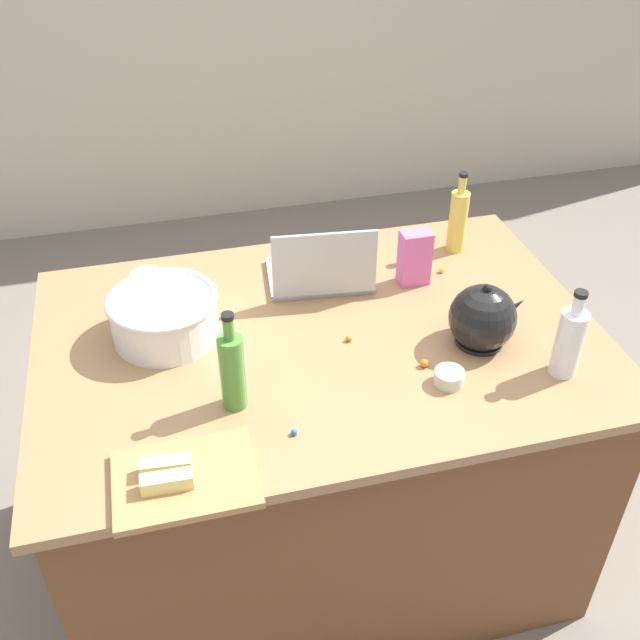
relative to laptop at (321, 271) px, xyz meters
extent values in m
plane|color=slate|center=(-0.06, -0.24, -0.95)|extent=(12.00, 12.00, 0.00)
cube|color=brown|center=(-0.06, -0.24, -0.51)|extent=(1.47, 0.98, 0.87)
cube|color=#9E754C|center=(-0.06, -0.24, -0.06)|extent=(1.53, 1.04, 0.03)
cube|color=#B7B7BC|center=(0.00, 0.04, -0.04)|extent=(0.33, 0.25, 0.02)
cube|color=black|center=(0.01, 0.05, -0.03)|extent=(0.29, 0.18, 0.00)
cube|color=#B7B7BC|center=(-0.01, -0.08, 0.07)|extent=(0.30, 0.04, 0.20)
cube|color=silver|center=(-0.01, -0.07, 0.07)|extent=(0.27, 0.03, 0.18)
cylinder|color=white|center=(-0.47, -0.14, 0.01)|extent=(0.29, 0.29, 0.12)
cylinder|color=black|center=(-0.47, -0.14, 0.02)|extent=(0.23, 0.23, 0.11)
torus|color=white|center=(-0.47, -0.14, 0.07)|extent=(0.30, 0.30, 0.02)
cylinder|color=#DBC64C|center=(0.47, 0.09, 0.05)|extent=(0.06, 0.06, 0.20)
cylinder|color=#DBC64C|center=(0.47, 0.09, 0.18)|extent=(0.02, 0.02, 0.06)
cylinder|color=black|center=(0.47, 0.09, 0.21)|extent=(0.03, 0.03, 0.01)
cylinder|color=#4C8C38|center=(-0.33, -0.46, 0.05)|extent=(0.06, 0.06, 0.20)
cylinder|color=#4C8C38|center=(-0.33, -0.46, 0.18)|extent=(0.03, 0.03, 0.06)
cylinder|color=black|center=(-0.33, -0.46, 0.22)|extent=(0.03, 0.03, 0.01)
cylinder|color=white|center=(0.50, -0.54, 0.05)|extent=(0.07, 0.07, 0.18)
cylinder|color=white|center=(0.50, -0.54, 0.16)|extent=(0.03, 0.03, 0.05)
cylinder|color=black|center=(0.50, -0.54, 0.20)|extent=(0.03, 0.03, 0.01)
cylinder|color=black|center=(0.34, -0.38, -0.04)|extent=(0.13, 0.13, 0.01)
sphere|color=black|center=(0.34, -0.38, 0.03)|extent=(0.18, 0.18, 0.18)
cone|color=black|center=(0.43, -0.38, 0.05)|extent=(0.08, 0.03, 0.07)
sphere|color=black|center=(0.34, -0.38, 0.13)|extent=(0.02, 0.02, 0.02)
cube|color=#AD7F4C|center=(-0.47, -0.68, -0.04)|extent=(0.31, 0.23, 0.02)
cube|color=#F4E58C|center=(-0.51, -0.70, -0.01)|extent=(0.11, 0.04, 0.04)
cube|color=#F4E58C|center=(-0.51, -0.65, -0.01)|extent=(0.11, 0.05, 0.04)
cylinder|color=beige|center=(-0.51, 0.12, -0.02)|extent=(0.09, 0.09, 0.05)
cylinder|color=beige|center=(0.20, -0.51, -0.03)|extent=(0.08, 0.08, 0.04)
cube|color=pink|center=(0.27, -0.05, 0.04)|extent=(0.09, 0.06, 0.17)
sphere|color=yellow|center=(0.38, -0.03, -0.04)|extent=(0.02, 0.02, 0.02)
sphere|color=orange|center=(0.16, -0.44, -0.04)|extent=(0.02, 0.02, 0.02)
sphere|color=orange|center=(0.00, -0.29, -0.04)|extent=(0.02, 0.02, 0.02)
sphere|color=blue|center=(-0.22, -0.59, -0.04)|extent=(0.02, 0.02, 0.02)
camera|label=1|loc=(-0.45, -1.77, 1.17)|focal=40.88mm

